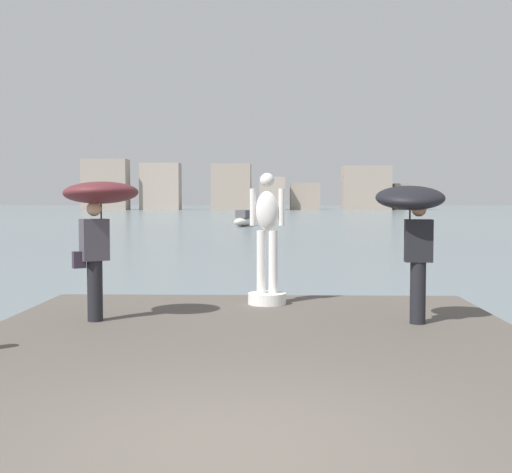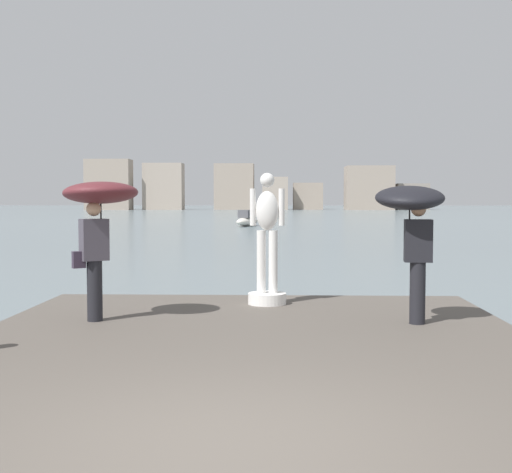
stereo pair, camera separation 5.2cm
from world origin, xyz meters
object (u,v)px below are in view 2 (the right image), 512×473
Objects in this scene: boat_near at (247,220)px; onlooker_left at (99,208)px; statue_white_figure at (267,251)px; onlooker_right at (412,214)px.

onlooker_left is at bearing -90.04° from boat_near.
statue_white_figure is at bearing 33.65° from onlooker_left.
onlooker_left is 4.48m from onlooker_right.
onlooker_right reaches higher than boat_near.
onlooker_left is 0.50× the size of boat_near.
onlooker_left reaches higher than onlooker_right.
onlooker_right is (4.48, -0.11, -0.08)m from onlooker_left.
statue_white_figure reaches higher than onlooker_left.
onlooker_right is 45.42m from boat_near.
statue_white_figure is at bearing 140.35° from onlooker_right.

